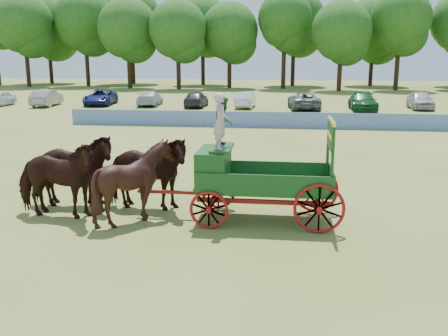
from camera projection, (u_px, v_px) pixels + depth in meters
The scene contains 9 objects.
ground at pixel (261, 211), 15.43m from camera, with size 160.00×160.00×0.00m, color #9C8A46.
horse_lead_left at pixel (56, 179), 14.58m from camera, with size 1.27×2.78×2.35m, color black.
horse_lead_right at pixel (71, 171), 15.64m from camera, with size 1.27×2.78×2.35m, color black.
horse_wheel_left at pixel (135, 182), 14.29m from camera, with size 1.90×2.13×2.35m, color black.
horse_wheel_right at pixel (146, 173), 15.35m from camera, with size 1.27×2.78×2.35m, color black.
farm_dray at pixel (240, 167), 14.38m from camera, with size 6.00×2.00×3.71m.
sponsor_banner at pixel (261, 120), 32.84m from camera, with size 26.00×0.08×1.05m, color #1E48A7.
parked_cars at pixel (268, 100), 44.47m from camera, with size 51.38×7.23×1.56m.
treeline at pixel (249, 22), 71.72m from camera, with size 89.33×20.97×15.05m.
Camera 1 is at (0.72, -14.76, 4.75)m, focal length 40.00 mm.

